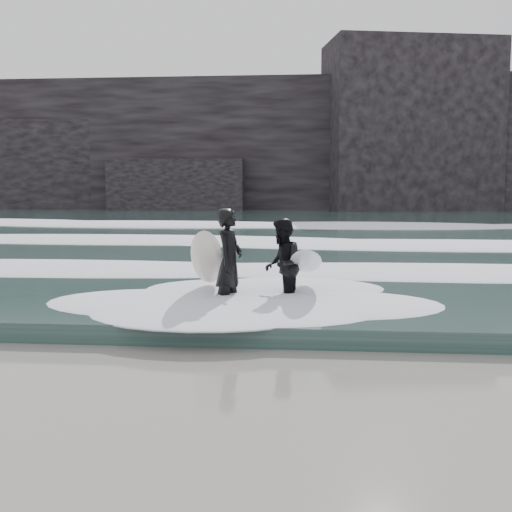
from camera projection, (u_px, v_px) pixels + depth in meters
The scene contains 8 objects.
ground at pixel (72, 430), 5.92m from camera, with size 120.00×120.00×0.00m, color #84594E.
sea at pixel (274, 223), 34.59m from camera, with size 90.00×52.00×0.30m, color #2B4540.
headland at pixel (288, 149), 50.86m from camera, with size 70.00×9.00×10.00m, color black.
foam_near at pixel (219, 264), 14.78m from camera, with size 60.00×3.20×0.20m, color white.
foam_mid at pixel (250, 238), 21.70m from camera, with size 60.00×4.00×0.24m, color white.
foam_far at pixel (269, 221), 30.60m from camera, with size 60.00×4.80×0.30m, color white.
surfer_left at pixel (225, 261), 11.11m from camera, with size 1.08×1.88×1.83m.
surfer_right at pixel (285, 265), 11.31m from camera, with size 1.03×2.02×1.65m.
Camera 1 is at (2.23, -5.52, 2.26)m, focal length 45.00 mm.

